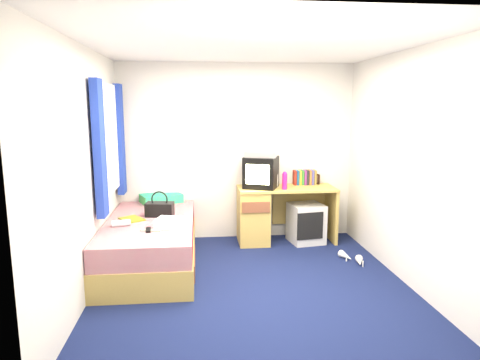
{
  "coord_description": "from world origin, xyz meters",
  "views": [
    {
      "loc": [
        -0.54,
        -4.12,
        1.84
      ],
      "look_at": [
        -0.06,
        0.7,
        0.99
      ],
      "focal_mm": 32.0,
      "sensor_mm": 36.0,
      "label": 1
    }
  ],
  "objects": [
    {
      "name": "crt_tv",
      "position": [
        0.29,
        1.44,
        0.96
      ],
      "size": [
        0.53,
        0.51,
        0.41
      ],
      "rotation": [
        0.0,
        0.0,
        -0.38
      ],
      "color": "black",
      "rests_on": "desk"
    },
    {
      "name": "storage_cube",
      "position": [
        0.9,
        1.36,
        0.26
      ],
      "size": [
        0.49,
        0.49,
        0.53
      ],
      "primitive_type": "cube",
      "rotation": [
        0.0,
        0.0,
        0.17
      ],
      "color": "silver",
      "rests_on": "ground"
    },
    {
      "name": "window_assembly",
      "position": [
        -1.55,
        0.9,
        1.42
      ],
      "size": [
        0.11,
        1.42,
        1.4
      ],
      "color": "silver",
      "rests_on": "room_shell"
    },
    {
      "name": "aerosol_can",
      "position": [
        0.51,
        1.46,
        0.84
      ],
      "size": [
        0.05,
        0.05,
        0.17
      ],
      "primitive_type": "cylinder",
      "rotation": [
        0.0,
        0.0,
        -0.12
      ],
      "color": "silver",
      "rests_on": "desk"
    },
    {
      "name": "bed",
      "position": [
        -1.1,
        0.7,
        0.27
      ],
      "size": [
        1.01,
        2.0,
        0.54
      ],
      "color": "tan",
      "rests_on": "ground"
    },
    {
      "name": "remote_control",
      "position": [
        -1.07,
        0.27,
        0.55
      ],
      "size": [
        0.06,
        0.16,
        0.02
      ],
      "primitive_type": "cube",
      "rotation": [
        0.0,
        0.0,
        0.08
      ],
      "color": "black",
      "rests_on": "bed"
    },
    {
      "name": "room_shell",
      "position": [
        0.0,
        0.0,
        1.45
      ],
      "size": [
        3.4,
        3.4,
        3.4
      ],
      "color": "white",
      "rests_on": "ground"
    },
    {
      "name": "ground",
      "position": [
        0.0,
        0.0,
        0.0
      ],
      "size": [
        3.4,
        3.4,
        0.0
      ],
      "primitive_type": "plane",
      "color": "#0C1438",
      "rests_on": "ground"
    },
    {
      "name": "vcr",
      "position": [
        0.29,
        1.44,
        1.2
      ],
      "size": [
        0.47,
        0.39,
        0.08
      ],
      "primitive_type": "cube",
      "rotation": [
        0.0,
        0.0,
        -0.28
      ],
      "color": "#B6B6B9",
      "rests_on": "crt_tv"
    },
    {
      "name": "book_row",
      "position": [
        0.93,
        1.6,
        0.85
      ],
      "size": [
        0.31,
        0.13,
        0.2
      ],
      "color": "maroon",
      "rests_on": "desk"
    },
    {
      "name": "pillow",
      "position": [
        -1.04,
        1.6,
        0.6
      ],
      "size": [
        0.61,
        0.5,
        0.11
      ],
      "primitive_type": "cube",
      "rotation": [
        0.0,
        0.0,
        0.39
      ],
      "color": "#1B8CB5",
      "rests_on": "bed"
    },
    {
      "name": "pink_water_bottle",
      "position": [
        0.58,
        1.28,
        0.85
      ],
      "size": [
        0.08,
        0.08,
        0.21
      ],
      "primitive_type": "cylinder",
      "rotation": [
        0.0,
        0.0,
        -0.33
      ],
      "color": "#CC1C7D",
      "rests_on": "desk"
    },
    {
      "name": "colour_swatch_fan",
      "position": [
        -1.04,
        0.27,
        0.55
      ],
      "size": [
        0.23,
        0.1,
        0.01
      ],
      "primitive_type": "cube",
      "rotation": [
        0.0,
        0.0,
        -0.21
      ],
      "color": "yellow",
      "rests_on": "bed"
    },
    {
      "name": "desk",
      "position": [
        0.36,
        1.44,
        0.41
      ],
      "size": [
        1.3,
        0.55,
        0.75
      ],
      "color": "tan",
      "rests_on": "ground"
    },
    {
      "name": "picture_frame",
      "position": [
        1.12,
        1.63,
        0.82
      ],
      "size": [
        0.04,
        0.12,
        0.14
      ],
      "primitive_type": "cube",
      "rotation": [
        0.0,
        0.0,
        0.2
      ],
      "color": "black",
      "rests_on": "desk"
    },
    {
      "name": "white_heels",
      "position": [
        1.27,
        0.55,
        0.04
      ],
      "size": [
        0.24,
        0.42,
        0.09
      ],
      "color": "white",
      "rests_on": "ground"
    },
    {
      "name": "magazine",
      "position": [
        -1.31,
        0.73,
        0.55
      ],
      "size": [
        0.33,
        0.35,
        0.01
      ],
      "primitive_type": "cube",
      "rotation": [
        0.0,
        0.0,
        0.61
      ],
      "color": "#D3E819",
      "rests_on": "bed"
    },
    {
      "name": "water_bottle",
      "position": [
        -1.38,
        0.47,
        0.58
      ],
      "size": [
        0.21,
        0.12,
        0.07
      ],
      "primitive_type": "cylinder",
      "rotation": [
        0.0,
        1.57,
        0.25
      ],
      "color": "silver",
      "rests_on": "bed"
    },
    {
      "name": "handbag",
      "position": [
        -1.0,
        0.88,
        0.63
      ],
      "size": [
        0.34,
        0.22,
        0.3
      ],
      "rotation": [
        0.0,
        0.0,
        -0.14
      ],
      "color": "black",
      "rests_on": "bed"
    },
    {
      "name": "towel",
      "position": [
        -0.85,
        0.38,
        0.59
      ],
      "size": [
        0.35,
        0.31,
        0.1
      ],
      "primitive_type": "cube",
      "rotation": [
        0.0,
        0.0,
        -0.27
      ],
      "color": "white",
      "rests_on": "bed"
    }
  ]
}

